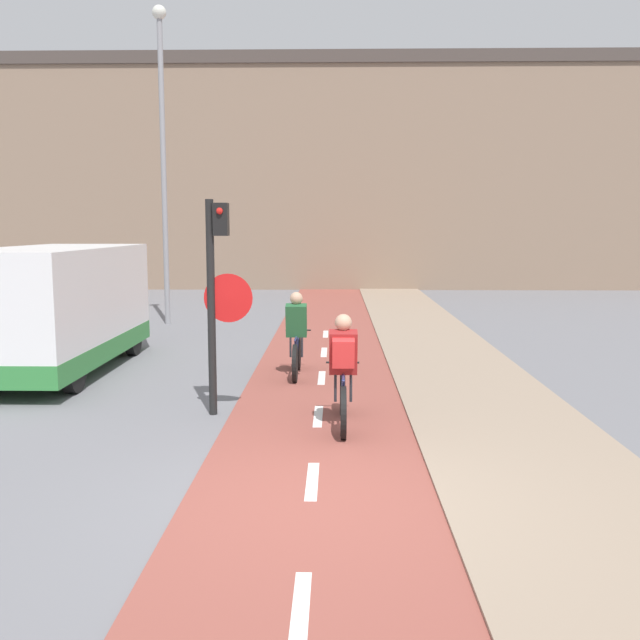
# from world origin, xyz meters

# --- Properties ---
(ground_plane) EXTENTS (120.00, 120.00, 0.00)m
(ground_plane) POSITION_xyz_m (0.00, 0.00, 0.00)
(ground_plane) COLOR slate
(bike_lane) EXTENTS (2.45, 60.00, 0.02)m
(bike_lane) POSITION_xyz_m (0.00, 0.00, 0.01)
(bike_lane) COLOR brown
(bike_lane) RESTS_ON ground_plane
(sidewalk_strip) EXTENTS (2.40, 60.00, 0.05)m
(sidewalk_strip) POSITION_xyz_m (2.43, 0.00, 0.03)
(sidewalk_strip) COLOR gray
(sidewalk_strip) RESTS_ON ground_plane
(building_row_background) EXTENTS (60.00, 5.20, 9.53)m
(building_row_background) POSITION_xyz_m (0.00, 25.27, 4.78)
(building_row_background) COLOR #89705B
(building_row_background) RESTS_ON ground_plane
(traffic_light_pole) EXTENTS (0.67, 0.25, 2.97)m
(traffic_light_pole) POSITION_xyz_m (-1.38, 3.15, 1.85)
(traffic_light_pole) COLOR black
(traffic_light_pole) RESTS_ON ground_plane
(street_lamp_far) EXTENTS (0.36, 0.36, 8.19)m
(street_lamp_far) POSITION_xyz_m (-4.28, 12.38, 4.89)
(street_lamp_far) COLOR gray
(street_lamp_far) RESTS_ON ground_plane
(cyclist_near) EXTENTS (0.46, 1.80, 1.49)m
(cyclist_near) POSITION_xyz_m (0.34, 2.54, 0.71)
(cyclist_near) COLOR black
(cyclist_near) RESTS_ON ground_plane
(cyclist_far) EXTENTS (0.46, 1.74, 1.48)m
(cyclist_far) POSITION_xyz_m (-0.44, 5.71, 0.67)
(cyclist_far) COLOR black
(cyclist_far) RESTS_ON ground_plane
(van) EXTENTS (2.03, 5.12, 2.24)m
(van) POSITION_xyz_m (-4.79, 6.04, 1.11)
(van) COLOR white
(van) RESTS_ON ground_plane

